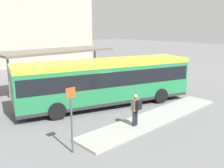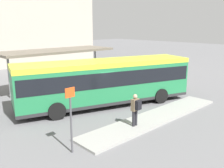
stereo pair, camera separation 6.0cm
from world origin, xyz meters
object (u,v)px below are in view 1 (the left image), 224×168
(pedestrian_waiting, at_px, (136,108))
(bicycle_white, at_px, (153,73))
(potted_planter_near_shelter, at_px, (96,82))
(city_bus, at_px, (106,79))
(bicycle_red, at_px, (146,73))
(bicycle_yellow, at_px, (139,72))
(platform_sign, at_px, (71,117))
(bicycle_green, at_px, (159,75))

(pedestrian_waiting, height_order, bicycle_white, pedestrian_waiting)
(pedestrian_waiting, xyz_separation_m, potted_planter_near_shelter, (3.57, 7.45, -0.42))
(city_bus, relative_size, bicycle_red, 6.96)
(bicycle_yellow, xyz_separation_m, potted_planter_near_shelter, (-7.22, -1.57, 0.31))
(city_bus, bearing_deg, bicycle_yellow, 46.00)
(pedestrian_waiting, xyz_separation_m, bicycle_white, (11.19, 7.56, -0.72))
(pedestrian_waiting, bearing_deg, bicycle_red, -54.98)
(pedestrian_waiting, bearing_deg, potted_planter_near_shelter, -27.50)
(city_bus, xyz_separation_m, bicycle_red, (9.57, 4.37, -1.39))
(platform_sign, bearing_deg, potted_planter_near_shelter, 44.83)
(city_bus, xyz_separation_m, bicycle_white, (9.74, 3.64, -1.39))
(pedestrian_waiting, bearing_deg, bicycle_yellow, -52.04)
(city_bus, xyz_separation_m, pedestrian_waiting, (-1.45, -3.92, -0.67))
(potted_planter_near_shelter, distance_m, platform_sign, 10.48)
(bicycle_green, relative_size, potted_planter_near_shelter, 1.22)
(bicycle_red, height_order, potted_planter_near_shelter, potted_planter_near_shelter)
(potted_planter_near_shelter, bearing_deg, pedestrian_waiting, -115.57)
(city_bus, height_order, bicycle_green, city_bus)
(bicycle_white, relative_size, bicycle_yellow, 1.00)
(pedestrian_waiting, distance_m, bicycle_white, 13.52)
(platform_sign, bearing_deg, bicycle_red, 28.89)
(pedestrian_waiting, bearing_deg, bicycle_green, -60.59)
(pedestrian_waiting, relative_size, bicycle_green, 1.07)
(city_bus, height_order, bicycle_yellow, city_bus)
(city_bus, height_order, bicycle_red, city_bus)
(bicycle_yellow, relative_size, potted_planter_near_shelter, 1.31)
(potted_planter_near_shelter, height_order, platform_sign, platform_sign)
(bicycle_white, bearing_deg, pedestrian_waiting, 119.90)
(bicycle_green, height_order, bicycle_white, bicycle_white)
(bicycle_yellow, xyz_separation_m, platform_sign, (-14.63, -8.93, 1.19))
(bicycle_white, height_order, bicycle_red, bicycle_white)
(pedestrian_waiting, distance_m, bicycle_green, 13.15)
(potted_planter_near_shelter, bearing_deg, bicycle_white, 0.79)
(pedestrian_waiting, relative_size, potted_planter_near_shelter, 1.30)
(bicycle_red, xyz_separation_m, bicycle_yellow, (-0.23, 0.73, 0.00))
(bicycle_green, height_order, bicycle_yellow, bicycle_yellow)
(bicycle_green, bearing_deg, bicycle_white, 7.29)
(pedestrian_waiting, height_order, potted_planter_near_shelter, pedestrian_waiting)
(bicycle_white, height_order, platform_sign, platform_sign)
(bicycle_white, bearing_deg, bicycle_yellow, 11.17)
(bicycle_yellow, height_order, potted_planter_near_shelter, potted_planter_near_shelter)
(bicycle_green, xyz_separation_m, potted_planter_near_shelter, (-7.65, 0.62, 0.33))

